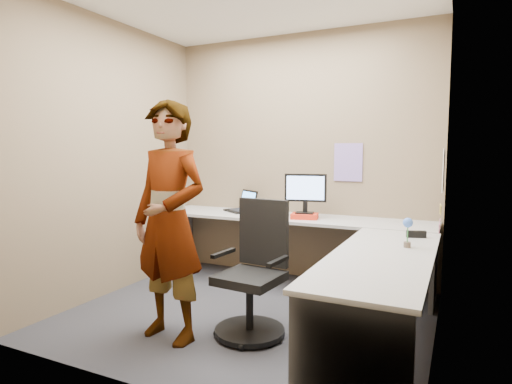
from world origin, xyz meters
The scene contains 20 objects.
ground centered at (0.00, 0.00, 0.00)m, with size 3.00×3.00×0.00m, color #28282D.
wall_back centered at (0.00, 1.30, 1.35)m, with size 3.00×3.00×0.00m, color brown.
wall_right centered at (1.50, 0.00, 1.35)m, with size 2.70×2.70×0.00m, color brown.
wall_left centered at (-1.50, 0.00, 1.35)m, with size 2.70×2.70×0.00m, color brown.
desk centered at (0.44, 0.39, 0.59)m, with size 2.98×2.58×0.73m.
paper_ream centered at (0.21, 0.90, 0.76)m, with size 0.27×0.20×0.05m, color red.
monitor centered at (0.21, 0.91, 1.02)m, with size 0.42×0.16×0.40m.
laptop centered at (-0.61, 1.10, 0.79)m, with size 0.43×0.42×0.24m.
trackball_mouse centered at (-0.23, 0.93, 0.76)m, with size 0.12×0.08×0.07m.
origami centered at (0.26, 0.86, 0.76)m, with size 0.10×0.10×0.06m, color white.
stapler centered at (1.33, 0.37, 0.76)m, with size 0.15×0.04×0.06m, color black.
flower centered at (1.30, -0.03, 0.87)m, with size 0.07×0.07×0.22m.
calendar_purple centered at (0.55, 1.29, 1.30)m, with size 0.30×0.01×0.40m, color #846BB7.
calendar_white centered at (1.49, 0.90, 1.25)m, with size 0.01×0.28×0.38m, color white.
sticky_note_a centered at (1.49, 0.55, 0.95)m, with size 0.01×0.07×0.07m, color #F2E059.
sticky_note_b centered at (1.49, 0.60, 0.82)m, with size 0.01×0.07×0.07m, color pink.
sticky_note_c centered at (1.49, 0.48, 0.80)m, with size 0.01×0.07×0.07m, color pink.
sticky_note_d centered at (1.49, 0.70, 0.92)m, with size 0.01×0.07×0.07m, color #F2E059.
office_chair centered at (0.22, -0.31, 0.42)m, with size 0.55×0.54×1.02m.
person centered at (-0.32, -0.65, 0.90)m, with size 0.65×0.43×1.79m, color #999399.
Camera 1 is at (1.63, -3.21, 1.42)m, focal length 30.00 mm.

